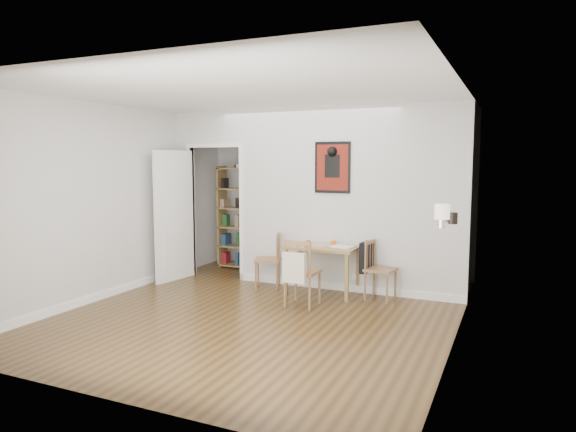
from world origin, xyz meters
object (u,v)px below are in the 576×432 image
at_px(chair_right, 379,269).
at_px(fireplace, 451,274).
at_px(dining_table, 322,252).
at_px(red_glass, 308,243).
at_px(chair_left, 267,260).
at_px(notebook, 342,246).
at_px(chair_front, 302,272).
at_px(ceramic_jar_b, 449,217).
at_px(mantel_lamp, 442,213).
at_px(orange_fruit, 333,243).
at_px(bookshelf, 239,218).
at_px(ceramic_jar_a, 453,218).

height_order(chair_right, fireplace, fireplace).
height_order(dining_table, red_glass, red_glass).
xyz_separation_m(chair_left, notebook, (1.14, 0.01, 0.28)).
distance_m(chair_front, red_glass, 0.65).
xyz_separation_m(chair_left, red_glass, (0.69, -0.13, 0.32)).
bearing_deg(ceramic_jar_b, mantel_lamp, -90.15).
xyz_separation_m(orange_fruit, notebook, (0.16, -0.08, -0.03)).
distance_m(dining_table, chair_front, 0.72).
height_order(fireplace, red_glass, fireplace).
distance_m(dining_table, chair_left, 0.88).
xyz_separation_m(bookshelf, orange_fruit, (2.03, -0.95, -0.15)).
height_order(chair_left, bookshelf, bookshelf).
distance_m(dining_table, orange_fruit, 0.20).
distance_m(chair_left, mantel_lamp, 2.99).
bearing_deg(chair_right, chair_left, -179.92).
bearing_deg(ceramic_jar_a, fireplace, -77.68).
bearing_deg(ceramic_jar_a, chair_front, 176.91).
xyz_separation_m(ceramic_jar_a, ceramic_jar_b, (-0.06, 0.21, -0.01)).
xyz_separation_m(chair_left, ceramic_jar_a, (2.66, -0.80, 0.83)).
bearing_deg(red_glass, ceramic_jar_b, -13.48).
bearing_deg(ceramic_jar_a, chair_left, 163.21).
relative_size(chair_front, red_glass, 10.34).
bearing_deg(red_glass, chair_right, 8.05).
bearing_deg(ceramic_jar_b, red_glass, 166.52).
relative_size(chair_front, orange_fruit, 11.43).
bearing_deg(dining_table, red_glass, -140.96).
height_order(mantel_lamp, ceramic_jar_a, mantel_lamp).
xyz_separation_m(dining_table, ceramic_jar_b, (1.74, -0.59, 0.62)).
relative_size(chair_front, ceramic_jar_b, 8.53).
xyz_separation_m(chair_right, notebook, (-0.52, 0.01, 0.27)).
xyz_separation_m(dining_table, fireplace, (1.81, -0.85, 0.03)).
xyz_separation_m(dining_table, chair_left, (-0.85, 0.00, -0.19)).
bearing_deg(dining_table, chair_right, 0.45).
height_order(bookshelf, red_glass, bookshelf).
bearing_deg(chair_left, ceramic_jar_a, -16.79).
relative_size(chair_left, fireplace, 0.64).
xyz_separation_m(dining_table, chair_front, (-0.01, -0.70, -0.15)).
xyz_separation_m(bookshelf, notebook, (2.19, -1.04, -0.18)).
xyz_separation_m(red_glass, ceramic_jar_a, (1.96, -0.67, 0.51)).
distance_m(mantel_lamp, ceramic_jar_a, 0.39).
xyz_separation_m(chair_front, ceramic_jar_b, (1.75, 0.11, 0.77)).
bearing_deg(mantel_lamp, ceramic_jar_a, 80.13).
bearing_deg(chair_right, fireplace, -40.18).
distance_m(chair_front, ceramic_jar_a, 1.98).
distance_m(chair_right, bookshelf, 2.94).
bearing_deg(orange_fruit, fireplace, -29.27).
distance_m(fireplace, notebook, 1.76).
bearing_deg(notebook, ceramic_jar_a, -28.15).
height_order(chair_front, orange_fruit, chair_front).
relative_size(orange_fruit, notebook, 0.24).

